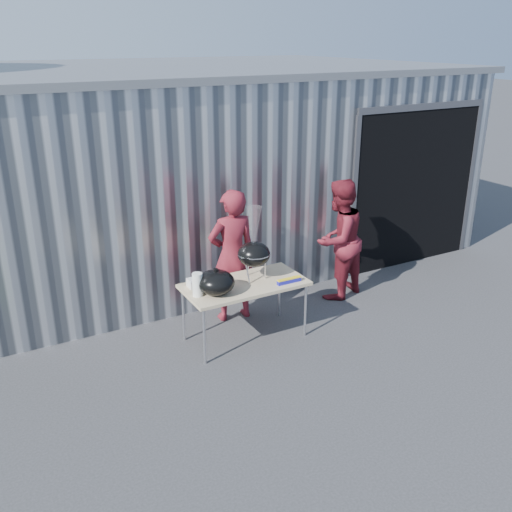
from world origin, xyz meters
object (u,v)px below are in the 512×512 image
folding_table (245,286)px  person_cook (232,256)px  kettle_grill (254,247)px  person_bystander (338,240)px

folding_table → person_cook: size_ratio=0.84×
folding_table → kettle_grill: kettle_grill is taller
folding_table → kettle_grill: 0.50m
folding_table → kettle_grill: (0.16, 0.06, 0.47)m
kettle_grill → person_cook: bearing=94.2°
folding_table → person_bystander: 1.82m
folding_table → person_cook: 0.62m
folding_table → person_bystander: person_bystander is taller
folding_table → person_bystander: (1.75, 0.47, 0.16)m
kettle_grill → person_bystander: person_bystander is taller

